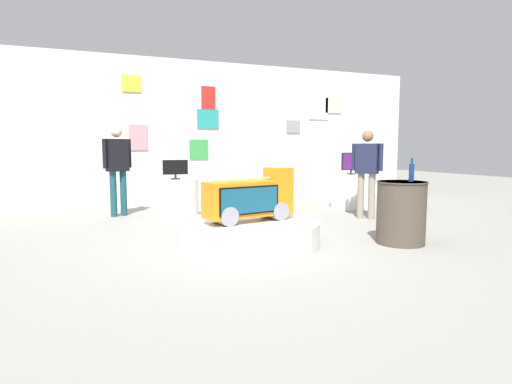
# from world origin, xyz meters

# --- Properties ---
(ground_plane) EXTENTS (30.00, 30.00, 0.00)m
(ground_plane) POSITION_xyz_m (0.00, 0.00, 0.00)
(ground_plane) COLOR gray
(back_wall_display) EXTENTS (11.85, 0.13, 3.19)m
(back_wall_display) POSITION_xyz_m (0.01, 4.25, 1.60)
(back_wall_display) COLOR silver
(back_wall_display) RESTS_ON ground
(main_display_pedestal) EXTENTS (1.86, 1.86, 0.30)m
(main_display_pedestal) POSITION_xyz_m (-0.01, 0.06, 0.15)
(main_display_pedestal) COLOR silver
(main_display_pedestal) RESTS_ON ground
(novelty_firetruck_tv) EXTENTS (1.27, 0.59, 0.70)m
(novelty_firetruck_tv) POSITION_xyz_m (0.02, 0.06, 0.60)
(novelty_firetruck_tv) COLOR gray
(novelty_firetruck_tv) RESTS_ON main_display_pedestal
(display_pedestal_left_rear) EXTENTS (0.82, 0.82, 0.72)m
(display_pedestal_left_rear) POSITION_xyz_m (3.17, 2.37, 0.36)
(display_pedestal_left_rear) COLOR silver
(display_pedestal_left_rear) RESTS_ON ground
(tv_on_left_rear) EXTENTS (0.55, 0.17, 0.46)m
(tv_on_left_rear) POSITION_xyz_m (3.17, 2.37, 0.98)
(tv_on_left_rear) COLOR black
(tv_on_left_rear) RESTS_ON display_pedestal_left_rear
(display_pedestal_center_rear) EXTENTS (0.80, 0.80, 0.72)m
(display_pedestal_center_rear) POSITION_xyz_m (-0.53, 2.34, 0.36)
(display_pedestal_center_rear) COLOR silver
(display_pedestal_center_rear) RESTS_ON ground
(tv_on_center_rear) EXTENTS (0.44, 0.16, 0.34)m
(tv_on_center_rear) POSITION_xyz_m (-0.53, 2.34, 0.91)
(tv_on_center_rear) COLOR black
(tv_on_center_rear) RESTS_ON display_pedestal_center_rear
(side_table_round) EXTENTS (0.66, 0.66, 0.83)m
(side_table_round) POSITION_xyz_m (1.89, -0.65, 0.42)
(side_table_round) COLOR #4C4238
(side_table_round) RESTS_ON ground
(bottle_on_side_table) EXTENTS (0.07, 0.07, 0.31)m
(bottle_on_side_table) POSITION_xyz_m (2.00, -0.69, 0.96)
(bottle_on_side_table) COLOR navy
(bottle_on_side_table) RESTS_ON side_table_round
(shopper_browsing_near_truck) EXTENTS (0.39, 0.46, 1.58)m
(shopper_browsing_near_truck) POSITION_xyz_m (2.66, 1.14, 0.92)
(shopper_browsing_near_truck) COLOR gray
(shopper_browsing_near_truck) RESTS_ON ground
(shopper_browsing_rear) EXTENTS (0.52, 0.34, 1.67)m
(shopper_browsing_rear) POSITION_xyz_m (-1.46, 3.10, 0.97)
(shopper_browsing_rear) COLOR #194751
(shopper_browsing_rear) RESTS_ON ground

